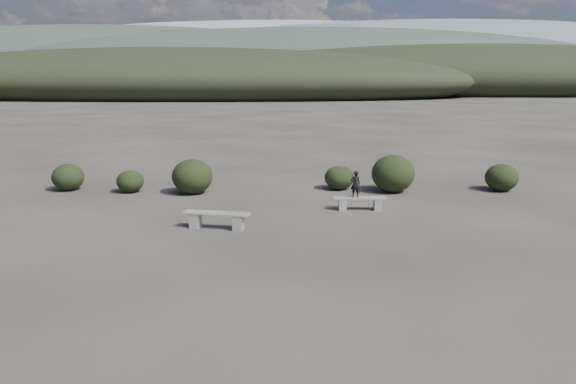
{
  "coord_description": "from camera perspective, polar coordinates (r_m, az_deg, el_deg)",
  "views": [
    {
      "loc": [
        0.85,
        -10.91,
        4.15
      ],
      "look_at": [
        0.31,
        3.5,
        1.1
      ],
      "focal_mm": 35.0,
      "sensor_mm": 36.0,
      "label": 1
    }
  ],
  "objects": [
    {
      "name": "shrub_e",
      "position": [
        21.59,
        20.89,
        1.39
      ],
      "size": [
        1.17,
        1.17,
        0.98
      ],
      "primitive_type": "ellipsoid",
      "color": "black",
      "rests_on": "ground"
    },
    {
      "name": "shrub_c",
      "position": [
        20.51,
        5.25,
        1.46
      ],
      "size": [
        1.09,
        1.09,
        0.87
      ],
      "primitive_type": "ellipsoid",
      "color": "black",
      "rests_on": "ground"
    },
    {
      "name": "bench_left",
      "position": [
        15.4,
        -7.24,
        -2.71
      ],
      "size": [
        1.87,
        0.67,
        0.46
      ],
      "rotation": [
        0.0,
        0.0,
        -0.16
      ],
      "color": "gray",
      "rests_on": "ground"
    },
    {
      "name": "ground",
      "position": [
        11.7,
        -2.19,
        -8.84
      ],
      "size": [
        1200.0,
        1200.0,
        0.0
      ],
      "primitive_type": "plane",
      "color": "#2D2823",
      "rests_on": "ground"
    },
    {
      "name": "mountain_ridges",
      "position": [
        350.13,
        0.79,
        13.04
      ],
      "size": [
        500.0,
        400.0,
        56.0
      ],
      "color": "black",
      "rests_on": "ground"
    },
    {
      "name": "shrub_f",
      "position": [
        21.77,
        -21.45,
        1.41
      ],
      "size": [
        1.14,
        1.14,
        0.96
      ],
      "primitive_type": "ellipsoid",
      "color": "black",
      "rests_on": "ground"
    },
    {
      "name": "shrub_b",
      "position": [
        19.97,
        -9.69,
        1.57
      ],
      "size": [
        1.43,
        1.43,
        1.22
      ],
      "primitive_type": "ellipsoid",
      "color": "black",
      "rests_on": "ground"
    },
    {
      "name": "seated_person",
      "position": [
        17.36,
        6.87,
        0.8
      ],
      "size": [
        0.32,
        0.23,
        0.83
      ],
      "primitive_type": "imported",
      "rotation": [
        0.0,
        0.0,
        3.24
      ],
      "color": "black",
      "rests_on": "bench_right"
    },
    {
      "name": "bench_right",
      "position": [
        17.5,
        7.33,
        -1.04
      ],
      "size": [
        1.64,
        0.4,
        0.41
      ],
      "rotation": [
        0.0,
        0.0,
        0.04
      ],
      "color": "gray",
      "rests_on": "ground"
    },
    {
      "name": "shrub_a",
      "position": [
        20.73,
        -15.73,
        1.05
      ],
      "size": [
        0.96,
        0.96,
        0.79
      ],
      "primitive_type": "ellipsoid",
      "color": "black",
      "rests_on": "ground"
    },
    {
      "name": "shrub_d",
      "position": [
        20.29,
        10.62,
        1.86
      ],
      "size": [
        1.52,
        1.52,
        1.33
      ],
      "primitive_type": "ellipsoid",
      "color": "black",
      "rests_on": "ground"
    }
  ]
}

